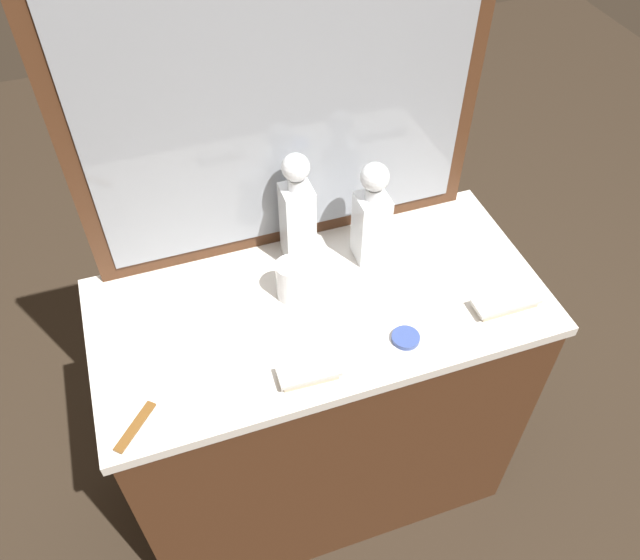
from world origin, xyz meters
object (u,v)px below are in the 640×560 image
crystal_tumbler_far_right (291,281)px  porcelain_dish (406,338)px  silver_brush_right (309,373)px  silver_brush_center (506,303)px  crystal_decanter_far_right (298,219)px  crystal_decanter_left (371,221)px  tortoiseshell_comb (135,427)px

crystal_tumbler_far_right → porcelain_dish: 0.29m
silver_brush_right → porcelain_dish: size_ratio=2.13×
silver_brush_center → crystal_decanter_far_right: bearing=142.0°
crystal_decanter_far_right → silver_brush_center: bearing=-38.0°
crystal_decanter_left → silver_brush_center: bearing=-48.2°
silver_brush_right → crystal_decanter_far_right: bearing=75.4°
crystal_decanter_far_right → tortoiseshell_comb: 0.59m
silver_brush_center → porcelain_dish: size_ratio=2.49×
crystal_decanter_left → porcelain_dish: crystal_decanter_left is taller
porcelain_dish → tortoiseshell_comb: porcelain_dish is taller
silver_brush_center → tortoiseshell_comb: silver_brush_center is taller
crystal_decanter_far_right → silver_brush_center: 0.52m
crystal_decanter_far_right → silver_brush_right: crystal_decanter_far_right is taller
porcelain_dish → silver_brush_right: bearing=-174.2°
crystal_decanter_far_right → silver_brush_center: crystal_decanter_far_right is taller
silver_brush_right → crystal_decanter_left: bearing=49.4°
silver_brush_right → porcelain_dish: bearing=5.8°
crystal_decanter_left → tortoiseshell_comb: crystal_decanter_left is taller
crystal_decanter_left → silver_brush_center: size_ratio=1.75×
crystal_decanter_far_right → crystal_decanter_left: 0.18m
silver_brush_center → porcelain_dish: bearing=-176.9°
porcelain_dish → tortoiseshell_comb: (-0.60, -0.03, -0.00)m
silver_brush_center → porcelain_dish: silver_brush_center is taller
silver_brush_center → tortoiseshell_comb: (-0.86, -0.04, -0.01)m
silver_brush_right → tortoiseshell_comb: size_ratio=1.31×
crystal_decanter_far_right → porcelain_dish: size_ratio=4.85×
silver_brush_right → porcelain_dish: 0.24m
crystal_decanter_far_right → crystal_tumbler_far_right: 0.15m
crystal_decanter_left → crystal_tumbler_far_right: (-0.22, -0.07, -0.07)m
silver_brush_center → tortoiseshell_comb: 0.86m
crystal_decanter_left → porcelain_dish: (-0.02, -0.28, -0.11)m
crystal_tumbler_far_right → silver_brush_right: 0.24m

